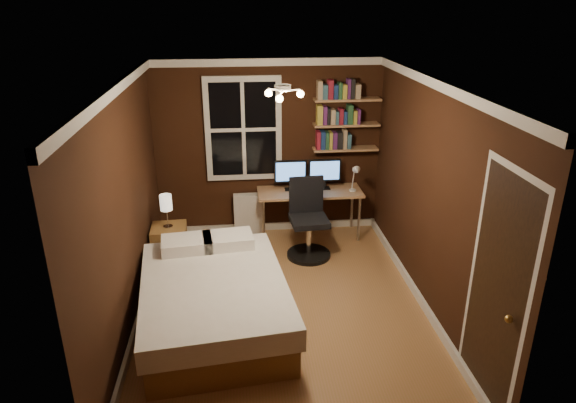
{
  "coord_description": "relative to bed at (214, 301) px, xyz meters",
  "views": [
    {
      "loc": [
        -0.45,
        -4.92,
        3.27
      ],
      "look_at": [
        0.11,
        0.45,
        1.1
      ],
      "focal_mm": 32.0,
      "sensor_mm": 36.0,
      "label": 1
    }
  ],
  "objects": [
    {
      "name": "books_row_middle",
      "position": [
        1.82,
        2.24,
        1.44
      ],
      "size": [
        0.6,
        0.16,
        0.23
      ],
      "primitive_type": null,
      "color": "navy",
      "rests_on": "bookshelf_middle"
    },
    {
      "name": "desk",
      "position": [
        1.3,
        2.07,
        0.34
      ],
      "size": [
        1.47,
        0.55,
        0.7
      ],
      "color": "#AB7C53",
      "rests_on": "ground"
    },
    {
      "name": "bed",
      "position": [
        0.0,
        0.0,
        0.0
      ],
      "size": [
        1.68,
        2.18,
        0.69
      ],
      "rotation": [
        0.0,
        0.0,
        0.11
      ],
      "color": "brown",
      "rests_on": "ground"
    },
    {
      "name": "bookshelf_upper",
      "position": [
        1.82,
        2.24,
        1.66
      ],
      "size": [
        0.92,
        0.22,
        0.03
      ],
      "primitive_type": "cube",
      "color": "#AB7C53",
      "rests_on": "wall_back"
    },
    {
      "name": "bookshelf_middle",
      "position": [
        1.82,
        2.24,
        1.31
      ],
      "size": [
        0.92,
        0.22,
        0.03
      ],
      "primitive_type": "cube",
      "color": "#AB7C53",
      "rests_on": "wall_back"
    },
    {
      "name": "wall_right",
      "position": [
        2.34,
        0.26,
        0.96
      ],
      "size": [
        0.04,
        4.2,
        2.5
      ],
      "primitive_type": "cube",
      "color": "black",
      "rests_on": "ground"
    },
    {
      "name": "books_row_lower",
      "position": [
        1.82,
        2.24,
        1.09
      ],
      "size": [
        0.48,
        0.16,
        0.23
      ],
      "primitive_type": null,
      "color": "maroon",
      "rests_on": "bookshelf_lower"
    },
    {
      "name": "monitor_left",
      "position": [
        1.03,
        2.14,
        0.62
      ],
      "size": [
        0.46,
        0.12,
        0.44
      ],
      "primitive_type": null,
      "color": "black",
      "rests_on": "desk"
    },
    {
      "name": "monitor_right",
      "position": [
        1.52,
        2.14,
        0.62
      ],
      "size": [
        0.46,
        0.12,
        0.44
      ],
      "primitive_type": null,
      "color": "black",
      "rests_on": "desk"
    },
    {
      "name": "bedside_lamp",
      "position": [
        -0.61,
        1.37,
        0.47
      ],
      "size": [
        0.15,
        0.15,
        0.44
      ],
      "primitive_type": null,
      "color": "beige",
      "rests_on": "nightstand"
    },
    {
      "name": "books_row_upper",
      "position": [
        1.82,
        2.24,
        1.79
      ],
      "size": [
        0.54,
        0.16,
        0.23
      ],
      "primitive_type": null,
      "color": "#22502D",
      "rests_on": "bookshelf_upper"
    },
    {
      "name": "ceiling_fixture",
      "position": [
        0.74,
        0.16,
        2.11
      ],
      "size": [
        0.44,
        0.44,
        0.18
      ],
      "primitive_type": null,
      "color": "beige",
      "rests_on": "ceiling"
    },
    {
      "name": "office_chair",
      "position": [
        1.2,
        1.48,
        0.12
      ],
      "size": [
        0.59,
        0.59,
        1.06
      ],
      "rotation": [
        0.0,
        0.0,
        0.08
      ],
      "color": "black",
      "rests_on": "ground"
    },
    {
      "name": "desk_lamp",
      "position": [
        1.9,
        1.92,
        0.63
      ],
      "size": [
        0.14,
        0.32,
        0.44
      ],
      "primitive_type": null,
      "color": "silver",
      "rests_on": "desk"
    },
    {
      "name": "bookshelf_lower",
      "position": [
        1.82,
        2.24,
        0.96
      ],
      "size": [
        0.92,
        0.22,
        0.03
      ],
      "primitive_type": "cube",
      "color": "#AB7C53",
      "rests_on": "wall_back"
    },
    {
      "name": "ceiling",
      "position": [
        0.74,
        0.26,
        2.21
      ],
      "size": [
        3.2,
        4.2,
        0.02
      ],
      "primitive_type": "cube",
      "color": "white",
      "rests_on": "wall_back"
    },
    {
      "name": "radiator",
      "position": [
        0.42,
        2.25,
        0.01
      ],
      "size": [
        0.4,
        0.14,
        0.61
      ],
      "primitive_type": "cube",
      "color": "silver",
      "rests_on": "ground"
    },
    {
      "name": "window",
      "position": [
        0.39,
        2.33,
        1.26
      ],
      "size": [
        1.06,
        0.06,
        1.46
      ],
      "primitive_type": "cube",
      "color": "silver",
      "rests_on": "wall_back"
    },
    {
      "name": "door",
      "position": [
        2.33,
        -1.29,
        0.73
      ],
      "size": [
        0.03,
        0.82,
        2.05
      ],
      "primitive_type": null,
      "color": "black",
      "rests_on": "ground"
    },
    {
      "name": "door_knob",
      "position": [
        2.29,
        -1.59,
        0.71
      ],
      "size": [
        0.06,
        0.06,
        0.06
      ],
      "primitive_type": "sphere",
      "color": "gold",
      "rests_on": "door"
    },
    {
      "name": "wall_left",
      "position": [
        -0.86,
        0.26,
        0.96
      ],
      "size": [
        0.04,
        4.2,
        2.5
      ],
      "primitive_type": "cube",
      "color": "black",
      "rests_on": "ground"
    },
    {
      "name": "wall_back",
      "position": [
        0.74,
        2.36,
        0.96
      ],
      "size": [
        3.2,
        0.04,
        2.5
      ],
      "primitive_type": "cube",
      "color": "black",
      "rests_on": "ground"
    },
    {
      "name": "floor",
      "position": [
        0.74,
        0.26,
        -0.29
      ],
      "size": [
        4.2,
        4.2,
        0.0
      ],
      "primitive_type": "plane",
      "color": "olive",
      "rests_on": "ground"
    },
    {
      "name": "nightstand",
      "position": [
        -0.61,
        1.37,
        -0.02
      ],
      "size": [
        0.45,
        0.45,
        0.54
      ],
      "primitive_type": "cube",
      "rotation": [
        0.0,
        0.0,
        0.04
      ],
      "color": "brown",
      "rests_on": "ground"
    }
  ]
}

